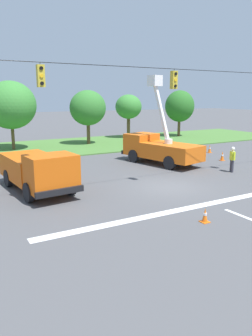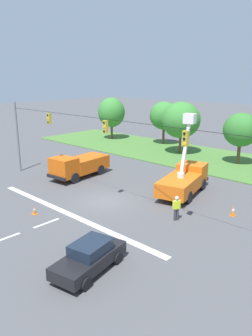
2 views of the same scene
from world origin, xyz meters
TOP-DOWN VIEW (x-y plane):
  - ground_plane at (0.00, 0.00)m, footprint 200.00×200.00m
  - grass_verge at (0.00, 18.00)m, footprint 56.00×12.00m
  - lane_markings at (0.00, -4.98)m, footprint 17.60×15.25m
  - signal_gantry at (0.04, -0.00)m, footprint 26.20×0.33m
  - tree_far_west at (-18.87, 19.37)m, footprint 4.10×4.26m
  - tree_west at (-10.43, 21.70)m, footprint 4.25×3.98m
  - tree_centre at (-5.19, 18.21)m, footprint 4.77×5.06m
  - tree_east at (2.71, 18.17)m, footprint 3.91×3.61m
  - utility_truck_bucket_lift at (3.51, 5.94)m, footprint 3.91×6.94m
  - utility_truck_support_near at (-6.75, 2.84)m, footprint 3.06×6.49m
  - sedan_black at (6.45, -7.16)m, footprint 2.53×4.55m
  - road_worker at (6.17, 0.95)m, footprint 0.38×0.60m
  - traffic_cone_foreground_left at (-1.93, -5.20)m, footprint 0.36×0.36m
  - traffic_cone_foreground_right at (8.72, 4.36)m, footprint 0.36×0.36m
  - traffic_cone_mid_left at (-11.04, 7.00)m, footprint 0.36×0.36m

SIDE VIEW (x-z plane):
  - ground_plane at x=0.00m, z-range 0.00..0.00m
  - lane_markings at x=0.00m, z-range 0.00..0.01m
  - grass_verge at x=0.00m, z-range 0.00..0.10m
  - traffic_cone_foreground_left at x=-1.93m, z-range -0.01..0.60m
  - traffic_cone_mid_left at x=-11.04m, z-range -0.01..0.64m
  - traffic_cone_foreground_right at x=8.72m, z-range 0.00..0.77m
  - sedan_black at x=6.45m, z-range 0.01..1.57m
  - road_worker at x=6.17m, z-range 0.11..1.88m
  - utility_truck_support_near at x=-6.75m, z-range 0.06..2.37m
  - utility_truck_bucket_lift at x=3.51m, z-range -2.05..4.67m
  - tree_east at x=2.71m, z-range 1.03..6.87m
  - tree_west at x=-10.43m, z-range 1.08..7.29m
  - tree_far_west at x=-18.87m, z-range 0.97..7.51m
  - tree_centre at x=-5.19m, z-range 1.03..7.67m
  - signal_gantry at x=0.04m, z-range 0.83..8.03m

